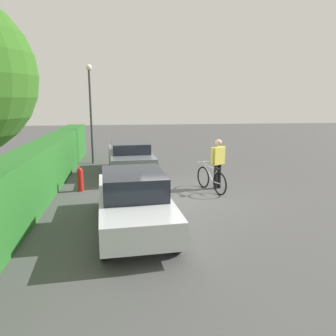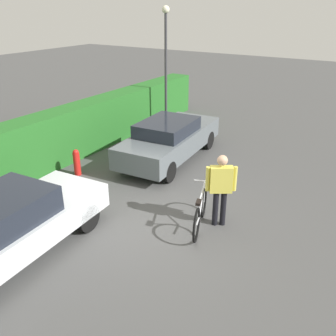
# 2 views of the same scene
# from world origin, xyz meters

# --- Properties ---
(ground_plane) EXTENTS (60.00, 60.00, 0.00)m
(ground_plane) POSITION_xyz_m (0.00, 0.00, 0.00)
(ground_plane) COLOR #484848
(hedge_row) EXTENTS (18.11, 0.90, 1.66)m
(hedge_row) POSITION_xyz_m (0.00, 4.49, 0.83)
(hedge_row) COLOR #256624
(hedge_row) RESTS_ON ground
(parked_car_near) EXTENTS (4.48, 1.92, 1.41)m
(parked_car_near) POSITION_xyz_m (-2.63, 1.59, 0.73)
(parked_car_near) COLOR silver
(parked_car_near) RESTS_ON ground
(parked_car_far) EXTENTS (4.53, 1.97, 1.37)m
(parked_car_far) POSITION_xyz_m (3.40, 1.58, 0.72)
(parked_car_far) COLOR slate
(parked_car_far) RESTS_ON ground
(bicycle) EXTENTS (1.72, 0.71, 0.95)m
(bicycle) POSITION_xyz_m (0.36, -1.11, 0.41)
(bicycle) COLOR black
(bicycle) RESTS_ON ground
(person_rider) EXTENTS (0.44, 0.60, 1.74)m
(person_rider) POSITION_xyz_m (0.70, -1.42, 1.03)
(person_rider) COLOR black
(person_rider) RESTS_ON ground
(street_lamp) EXTENTS (0.28, 0.28, 4.64)m
(street_lamp) POSITION_xyz_m (5.97, 3.36, 2.96)
(street_lamp) COLOR #38383D
(street_lamp) RESTS_ON ground
(fire_hydrant) EXTENTS (0.20, 0.20, 0.81)m
(fire_hydrant) POSITION_xyz_m (0.94, 3.31, 0.41)
(fire_hydrant) COLOR red
(fire_hydrant) RESTS_ON ground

